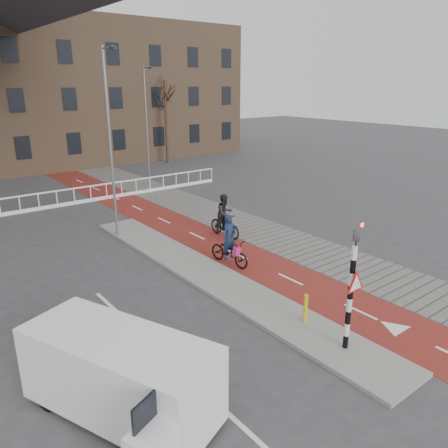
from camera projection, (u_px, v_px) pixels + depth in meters
ground at (304, 314)px, 13.49m from camera, size 120.00×120.00×0.00m
bike_lane at (174, 225)px, 21.87m from camera, size 2.50×60.00×0.01m
sidewalk at (219, 215)px, 23.51m from camera, size 3.00×60.00×0.01m
curb_island at (209, 275)px, 16.07m from camera, size 1.80×16.00×0.12m
traffic_signal at (352, 284)px, 11.01m from camera, size 0.80×0.80×3.68m
bollard at (306, 308)px, 12.73m from camera, size 0.12×0.12×0.87m
cyclist_near at (229, 248)px, 16.99m from camera, size 0.91×2.02×2.03m
cyclist_far at (225, 219)px, 19.99m from camera, size 0.92×1.93×2.02m
van at (120, 374)px, 9.20m from camera, size 3.22×4.63×1.85m
railing at (0, 211)px, 23.23m from camera, size 28.00×0.10×0.99m
tree_right at (166, 123)px, 37.81m from camera, size 0.27×0.27×7.01m
streetlight_near at (111, 147)px, 19.00m from camera, size 0.12×0.12×8.26m
streetlight_right at (147, 123)px, 32.17m from camera, size 0.12×0.12×7.93m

